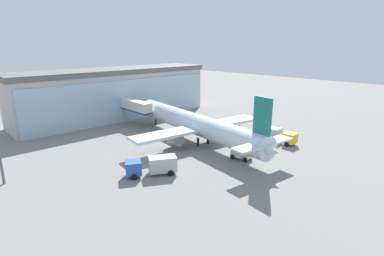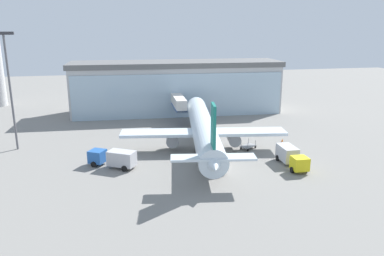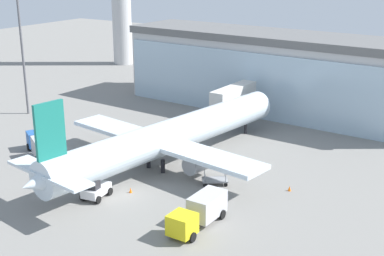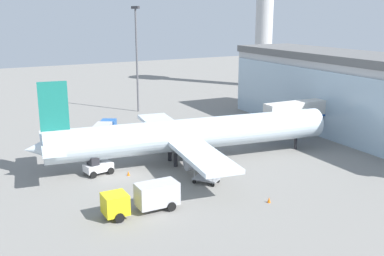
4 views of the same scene
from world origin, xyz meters
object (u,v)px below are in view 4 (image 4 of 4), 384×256
at_px(apron_light_mast, 137,51).
at_px(catering_truck, 104,130).
at_px(airplane, 189,135).
at_px(safety_cone_nose, 128,173).
at_px(fuel_truck, 144,197).
at_px(control_tower, 265,3).
at_px(pushback_tug, 97,166).
at_px(baggage_cart, 206,179).
at_px(jet_bridge, 302,110).
at_px(safety_cone_wingtip, 269,200).

xyz_separation_m(apron_light_mast, catering_truck, (16.23, -12.21, -10.16)).
bearing_deg(airplane, catering_truck, 120.83).
relative_size(airplane, catering_truck, 5.41).
xyz_separation_m(catering_truck, safety_cone_nose, (16.32, -2.64, -1.19)).
relative_size(catering_truck, fuel_truck, 1.01).
bearing_deg(control_tower, pushback_tug, -53.07).
distance_m(control_tower, safety_cone_nose, 74.83).
height_order(fuel_truck, baggage_cart, fuel_truck).
bearing_deg(pushback_tug, baggage_cart, -50.64).
bearing_deg(apron_light_mast, airplane, -11.00).
xyz_separation_m(apron_light_mast, pushback_tug, (30.33, -17.82, -10.65)).
relative_size(pushback_tug, safety_cone_nose, 6.24).
distance_m(control_tower, pushback_tug, 75.56).
height_order(airplane, pushback_tug, airplane).
distance_m(jet_bridge, fuel_truck, 33.04).
bearing_deg(apron_light_mast, fuel_truck, -21.96).
bearing_deg(apron_light_mast, safety_cone_nose, -24.52).
relative_size(control_tower, fuel_truck, 4.73).
distance_m(pushback_tug, safety_cone_nose, 3.78).
distance_m(jet_bridge, apron_light_mast, 34.14).
bearing_deg(safety_cone_wingtip, fuel_truck, -109.48).
xyz_separation_m(baggage_cart, pushback_tug, (-8.73, -9.65, 0.47)).
height_order(control_tower, safety_cone_wingtip, control_tower).
height_order(fuel_truck, pushback_tug, fuel_truck).
relative_size(control_tower, safety_cone_nose, 63.11).
bearing_deg(jet_bridge, airplane, -175.00).
bearing_deg(jet_bridge, catering_truck, 153.16).
distance_m(airplane, pushback_tug, 12.03).
height_order(airplane, safety_cone_nose, airplane).
relative_size(safety_cone_nose, safety_cone_wingtip, 1.00).
xyz_separation_m(airplane, pushback_tug, (-1.14, -11.70, -2.56)).
bearing_deg(catering_truck, safety_cone_nose, -158.13).
distance_m(apron_light_mast, airplane, 33.06).
height_order(apron_light_mast, airplane, apron_light_mast).
height_order(control_tower, pushback_tug, control_tower).
distance_m(jet_bridge, airplane, 19.63).
height_order(jet_bridge, catering_truck, jet_bridge).
bearing_deg(apron_light_mast, safety_cone_wingtip, -6.62).
height_order(control_tower, airplane, control_tower).
bearing_deg(control_tower, apron_light_mast, -71.61).
bearing_deg(airplane, fuel_truck, -125.85).
bearing_deg(fuel_truck, jet_bridge, -157.47).
xyz_separation_m(catering_truck, fuel_truck, (26.33, -4.95, 0.00)).
relative_size(airplane, baggage_cart, 12.44).
relative_size(apron_light_mast, pushback_tug, 5.75).
distance_m(baggage_cart, pushback_tug, 13.03).
relative_size(apron_light_mast, safety_cone_wingtip, 35.84).
bearing_deg(control_tower, safety_cone_nose, -50.23).
relative_size(apron_light_mast, safety_cone_nose, 35.84).
relative_size(catering_truck, safety_cone_wingtip, 13.43).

